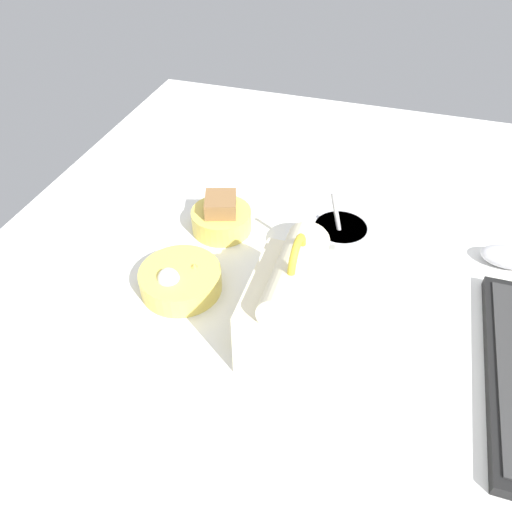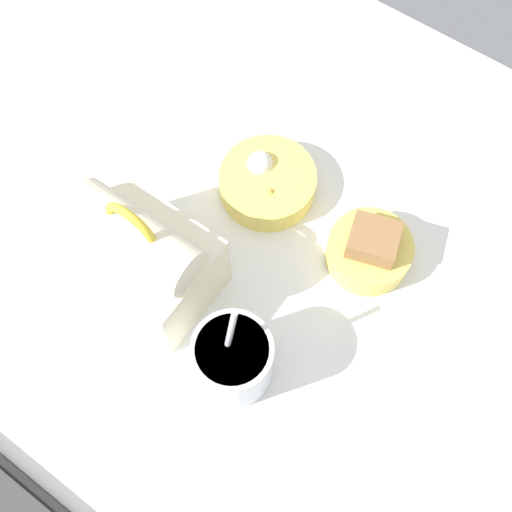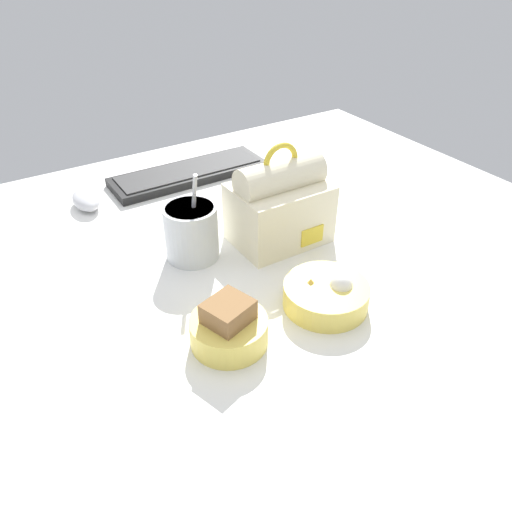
{
  "view_description": "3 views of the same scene",
  "coord_description": "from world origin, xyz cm",
  "px_view_note": "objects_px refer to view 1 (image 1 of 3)",
  "views": [
    {
      "loc": [
        58.94,
        12.33,
        59.77
      ],
      "look_at": [
        2.12,
        -5.54,
        7.0
      ],
      "focal_mm": 35.0,
      "sensor_mm": 36.0,
      "label": 1
    },
    {
      "loc": [
        -16.42,
        20.4,
        79.3
      ],
      "look_at": [
        2.12,
        -5.54,
        7.0
      ],
      "focal_mm": 45.0,
      "sensor_mm": 36.0,
      "label": 2
    },
    {
      "loc": [
        -32.57,
        -60.96,
        52.18
      ],
      "look_at": [
        2.12,
        -5.54,
        7.0
      ],
      "focal_mm": 35.0,
      "sensor_mm": 36.0,
      "label": 3
    }
  ],
  "objects_px": {
    "bento_bowl_sandwich": "(221,218)",
    "computer_mouse": "(508,257)",
    "lunch_bag": "(293,304)",
    "bento_bowl_snacks": "(181,279)",
    "soup_cup": "(338,249)"
  },
  "relations": [
    {
      "from": "bento_bowl_sandwich",
      "to": "computer_mouse",
      "type": "distance_m",
      "value": 0.5
    },
    {
      "from": "bento_bowl_sandwich",
      "to": "computer_mouse",
      "type": "bearing_deg",
      "value": 96.31
    },
    {
      "from": "lunch_bag",
      "to": "bento_bowl_snacks",
      "type": "bearing_deg",
      "value": -103.16
    },
    {
      "from": "soup_cup",
      "to": "bento_bowl_snacks",
      "type": "relative_size",
      "value": 1.24
    },
    {
      "from": "lunch_bag",
      "to": "soup_cup",
      "type": "bearing_deg",
      "value": 167.56
    },
    {
      "from": "lunch_bag",
      "to": "computer_mouse",
      "type": "xyz_separation_m",
      "value": [
        -0.27,
        0.31,
        -0.06
      ]
    },
    {
      "from": "lunch_bag",
      "to": "bento_bowl_snacks",
      "type": "distance_m",
      "value": 0.21
    },
    {
      "from": "soup_cup",
      "to": "computer_mouse",
      "type": "bearing_deg",
      "value": 111.28
    },
    {
      "from": "lunch_bag",
      "to": "soup_cup",
      "type": "height_order",
      "value": "lunch_bag"
    },
    {
      "from": "soup_cup",
      "to": "computer_mouse",
      "type": "distance_m",
      "value": 0.3
    },
    {
      "from": "lunch_bag",
      "to": "soup_cup",
      "type": "relative_size",
      "value": 1.16
    },
    {
      "from": "bento_bowl_sandwich",
      "to": "computer_mouse",
      "type": "xyz_separation_m",
      "value": [
        -0.06,
        0.5,
        -0.01
      ]
    },
    {
      "from": "bento_bowl_snacks",
      "to": "computer_mouse",
      "type": "height_order",
      "value": "bento_bowl_snacks"
    },
    {
      "from": "computer_mouse",
      "to": "bento_bowl_sandwich",
      "type": "bearing_deg",
      "value": -83.69
    },
    {
      "from": "lunch_bag",
      "to": "bento_bowl_sandwich",
      "type": "xyz_separation_m",
      "value": [
        -0.21,
        -0.19,
        -0.04
      ]
    }
  ]
}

